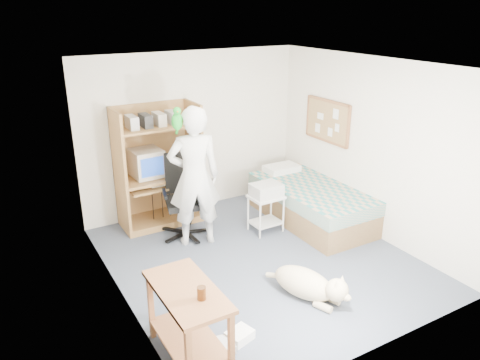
{
  "coord_description": "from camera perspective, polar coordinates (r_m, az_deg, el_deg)",
  "views": [
    {
      "loc": [
        -2.93,
        -4.52,
        3.14
      ],
      "look_at": [
        -0.15,
        0.27,
        1.05
      ],
      "focal_mm": 35.0,
      "sensor_mm": 36.0,
      "label": 1
    }
  ],
  "objects": [
    {
      "name": "printer_cart",
      "position": [
        6.8,
        3.17,
        -3.38
      ],
      "size": [
        0.47,
        0.38,
        0.56
      ],
      "rotation": [
        0.0,
        0.0,
        0.02
      ],
      "color": "silver",
      "rests_on": "floor"
    },
    {
      "name": "side_desk",
      "position": [
        4.46,
        -6.35,
        -15.83
      ],
      "size": [
        0.5,
        1.0,
        0.75
      ],
      "color": "brown",
      "rests_on": "floor"
    },
    {
      "name": "wall_right",
      "position": [
        6.81,
        15.55,
        3.8
      ],
      "size": [
        0.02,
        4.0,
        2.5
      ],
      "primitive_type": "cube",
      "color": "silver",
      "rests_on": "floor"
    },
    {
      "name": "crt_monitor",
      "position": [
        6.94,
        -11.34,
        2.06
      ],
      "size": [
        0.44,
        0.47,
        0.4
      ],
      "rotation": [
        0.0,
        0.0,
        0.05
      ],
      "color": "beige",
      "rests_on": "computer_hutch"
    },
    {
      "name": "floor",
      "position": [
        6.23,
        2.46,
        -9.59
      ],
      "size": [
        4.0,
        4.0,
        0.0
      ],
      "primitive_type": "plane",
      "color": "#485062",
      "rests_on": "ground"
    },
    {
      "name": "floor_box_b",
      "position": [
        4.8,
        -1.97,
        -19.49
      ],
      "size": [
        0.21,
        0.24,
        0.08
      ],
      "primitive_type": "cube",
      "rotation": [
        0.0,
        0.0,
        -0.15
      ],
      "color": "beige",
      "rests_on": "floor"
    },
    {
      "name": "person",
      "position": [
        6.28,
        -5.59,
        0.36
      ],
      "size": [
        0.8,
        0.63,
        1.94
      ],
      "primitive_type": "imported",
      "rotation": [
        0.0,
        0.0,
        2.87
      ],
      "color": "silver",
      "rests_on": "floor"
    },
    {
      "name": "wall_left",
      "position": [
        5.02,
        -14.93,
        -2.13
      ],
      "size": [
        0.02,
        4.0,
        2.5
      ],
      "primitive_type": "cube",
      "color": "silver",
      "rests_on": "floor"
    },
    {
      "name": "wall_back",
      "position": [
        7.39,
        -5.78,
        5.77
      ],
      "size": [
        3.6,
        0.02,
        2.5
      ],
      "primitive_type": "cube",
      "color": "silver",
      "rests_on": "floor"
    },
    {
      "name": "office_chair",
      "position": [
        6.74,
        -6.8,
        -3.3
      ],
      "size": [
        0.66,
        0.66,
        1.16
      ],
      "rotation": [
        0.0,
        0.0,
        -0.27
      ],
      "color": "black",
      "rests_on": "floor"
    },
    {
      "name": "floor_box_a",
      "position": [
        4.9,
        -0.05,
        -18.41
      ],
      "size": [
        0.29,
        0.26,
        0.1
      ],
      "primitive_type": "cube",
      "rotation": [
        0.0,
        0.0,
        0.27
      ],
      "color": "white",
      "rests_on": "floor"
    },
    {
      "name": "computer_hutch",
      "position": [
        7.03,
        -9.94,
        1.12
      ],
      "size": [
        1.2,
        0.63,
        1.8
      ],
      "color": "olive",
      "rests_on": "floor"
    },
    {
      "name": "ceiling",
      "position": [
        5.42,
        2.87,
        13.89
      ],
      "size": [
        3.6,
        4.0,
        0.02
      ],
      "primitive_type": "cube",
      "color": "white",
      "rests_on": "wall_back"
    },
    {
      "name": "parrot",
      "position": [
        5.99,
        -7.68,
        7.29
      ],
      "size": [
        0.14,
        0.25,
        0.39
      ],
      "rotation": [
        0.0,
        0.0,
        -0.27
      ],
      "color": "#159329",
      "rests_on": "person"
    },
    {
      "name": "pencil_cup",
      "position": [
        7.07,
        -7.1,
        1.38
      ],
      "size": [
        0.08,
        0.08,
        0.12
      ],
      "primitive_type": "cylinder",
      "color": "gold",
      "rests_on": "computer_hutch"
    },
    {
      "name": "drink_glass",
      "position": [
        4.14,
        -4.71,
        -13.58
      ],
      "size": [
        0.08,
        0.08,
        0.12
      ],
      "primitive_type": "cylinder",
      "color": "#3C1D09",
      "rests_on": "side_desk"
    },
    {
      "name": "printer",
      "position": [
        6.69,
        3.21,
        -1.21
      ],
      "size": [
        0.43,
        0.33,
        0.18
      ],
      "primitive_type": "cube",
      "rotation": [
        0.0,
        0.0,
        0.02
      ],
      "color": "#B7B6B1",
      "rests_on": "printer_cart"
    },
    {
      "name": "dog",
      "position": [
        5.45,
        8.35,
        -12.43
      ],
      "size": [
        0.59,
        1.06,
        0.41
      ],
      "rotation": [
        0.0,
        0.0,
        0.36
      ],
      "color": "tan",
      "rests_on": "floor"
    },
    {
      "name": "bed",
      "position": [
        7.23,
        8.58,
        -2.77
      ],
      "size": [
        1.02,
        2.02,
        0.66
      ],
      "color": "brown",
      "rests_on": "floor"
    },
    {
      "name": "keyboard",
      "position": [
        6.96,
        -9.16,
        -0.39
      ],
      "size": [
        0.45,
        0.16,
        0.03
      ],
      "primitive_type": "cube",
      "rotation": [
        0.0,
        0.0,
        -0.0
      ],
      "color": "beige",
      "rests_on": "computer_hutch"
    },
    {
      "name": "corkboard",
      "position": [
        7.37,
        10.6,
        7.08
      ],
      "size": [
        0.04,
        0.94,
        0.66
      ],
      "color": "#9B7145",
      "rests_on": "wall_right"
    }
  ]
}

